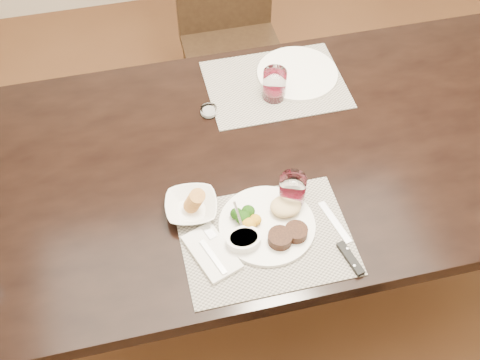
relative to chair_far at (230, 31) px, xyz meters
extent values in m
plane|color=#432615|center=(0.00, -0.93, -0.50)|extent=(4.50, 4.50, 0.00)
cube|color=black|center=(0.00, -0.93, 0.22)|extent=(2.00, 1.00, 0.05)
cube|color=black|center=(-0.92, -0.51, -0.15)|extent=(0.08, 0.08, 0.70)
cube|color=black|center=(0.92, -0.51, -0.15)|extent=(0.08, 0.08, 0.70)
cube|color=black|center=(0.00, -0.08, -0.07)|extent=(0.42, 0.42, 0.04)
cube|color=black|center=(-0.18, -0.26, -0.30)|extent=(0.04, 0.04, 0.41)
cube|color=black|center=(0.18, -0.26, -0.30)|extent=(0.04, 0.04, 0.41)
cube|color=black|center=(-0.18, 0.10, -0.30)|extent=(0.04, 0.04, 0.41)
cube|color=black|center=(0.18, 0.10, -0.30)|extent=(0.04, 0.04, 0.41)
cube|color=gray|center=(-0.18, -1.23, 0.25)|extent=(0.46, 0.34, 0.00)
cube|color=gray|center=(0.02, -0.64, 0.25)|extent=(0.46, 0.34, 0.00)
cylinder|color=white|center=(-0.16, -1.19, 0.26)|extent=(0.27, 0.27, 0.01)
cylinder|color=black|center=(-0.14, -1.26, 0.28)|extent=(0.07, 0.07, 0.03)
cylinder|color=black|center=(-0.10, -1.25, 0.28)|extent=(0.06, 0.06, 0.03)
ellipsoid|color=tan|center=(-0.10, -1.16, 0.28)|extent=(0.09, 0.07, 0.04)
ellipsoid|color=#1D460D|center=(-0.23, -1.17, 0.28)|extent=(0.04, 0.04, 0.03)
ellipsoid|color=orange|center=(-0.22, -1.19, 0.28)|extent=(0.04, 0.04, 0.03)
cube|color=silver|center=(-0.33, -1.25, 0.26)|extent=(0.15, 0.19, 0.01)
cube|color=silver|center=(-0.33, -1.27, 0.27)|extent=(0.05, 0.12, 0.01)
cube|color=silver|center=(-0.32, -1.19, 0.26)|extent=(0.04, 0.05, 0.00)
cube|color=silver|center=(0.02, -1.23, 0.25)|extent=(0.05, 0.15, 0.00)
cube|color=black|center=(0.02, -1.35, 0.26)|extent=(0.04, 0.11, 0.01)
imported|color=white|center=(-0.36, -1.09, 0.27)|extent=(0.16, 0.16, 0.04)
cylinder|color=#B37C38|center=(-0.36, -1.09, 0.29)|extent=(0.04, 0.05, 0.04)
cylinder|color=white|center=(-0.24, -1.24, 0.27)|extent=(0.10, 0.10, 0.04)
cylinder|color=#0E3A0D|center=(-0.24, -1.24, 0.28)|extent=(0.08, 0.08, 0.01)
cube|color=silver|center=(-0.24, -1.18, 0.30)|extent=(0.01, 0.06, 0.05)
cylinder|color=white|center=(-0.07, -1.13, 0.30)|extent=(0.07, 0.07, 0.10)
cylinder|color=#3C050F|center=(-0.07, -1.13, 0.26)|extent=(0.06, 0.06, 0.03)
cylinder|color=white|center=(0.10, -0.61, 0.26)|extent=(0.28, 0.28, 0.01)
cylinder|color=white|center=(-0.01, -0.70, 0.30)|extent=(0.08, 0.08, 0.11)
cylinder|color=#3C050F|center=(-0.01, -0.70, 0.26)|extent=(0.06, 0.06, 0.03)
cylinder|color=white|center=(-0.23, -0.72, 0.26)|extent=(0.05, 0.05, 0.02)
cylinder|color=white|center=(-0.23, -0.72, 0.25)|extent=(0.04, 0.04, 0.01)
camera|label=1|loc=(-0.45, -2.10, 1.63)|focal=45.00mm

